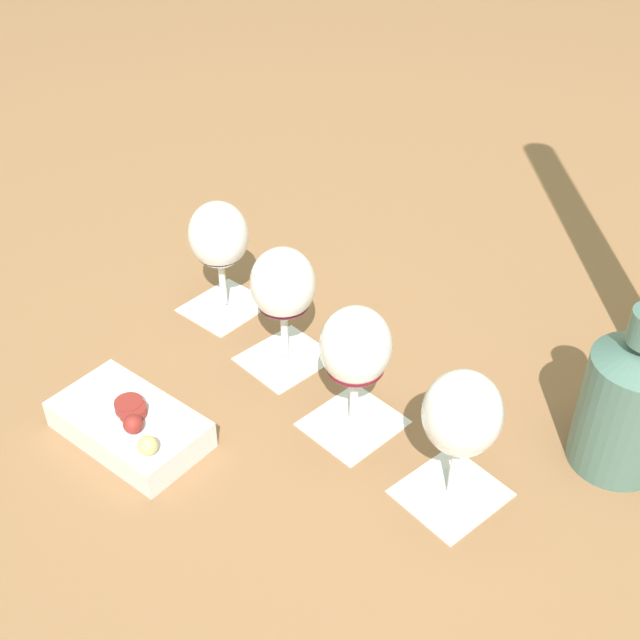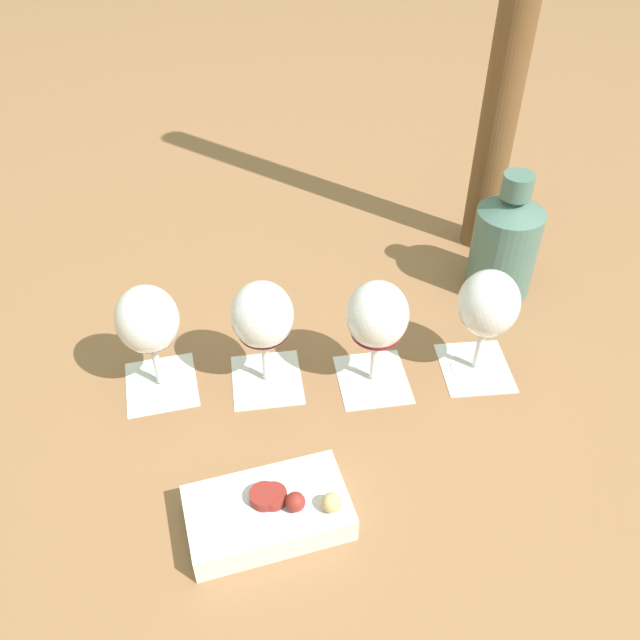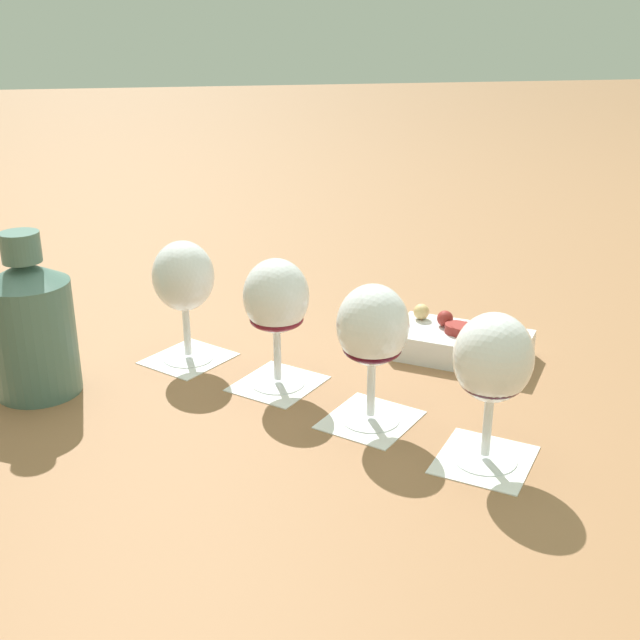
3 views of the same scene
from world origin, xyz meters
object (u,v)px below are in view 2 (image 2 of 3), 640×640
(ceramic_vase, at_px, (505,242))
(wine_glass_2, at_px, (263,320))
(wine_glass_3, at_px, (148,325))
(wine_glass_0, at_px, (488,308))
(wine_glass_1, at_px, (377,320))
(snack_dish, at_px, (269,512))

(ceramic_vase, bearing_deg, wine_glass_2, 69.12)
(ceramic_vase, bearing_deg, wine_glass_3, 62.29)
(wine_glass_0, relative_size, ceramic_vase, 0.80)
(wine_glass_1, relative_size, wine_glass_3, 1.00)
(wine_glass_1, bearing_deg, ceramic_vase, -96.57)
(wine_glass_3, distance_m, ceramic_vase, 0.53)
(wine_glass_0, height_order, snack_dish, wine_glass_0)
(wine_glass_3, height_order, snack_dish, wine_glass_3)
(wine_glass_1, bearing_deg, snack_dish, 98.93)
(wine_glass_0, distance_m, snack_dish, 0.37)
(wine_glass_1, relative_size, snack_dish, 0.79)
(wine_glass_0, height_order, wine_glass_2, same)
(wine_glass_2, height_order, snack_dish, wine_glass_2)
(wine_glass_1, xyz_separation_m, wine_glass_3, (0.21, 0.18, -0.00))
(wine_glass_0, height_order, ceramic_vase, ceramic_vase)
(wine_glass_3, relative_size, snack_dish, 0.79)
(wine_glass_0, relative_size, snack_dish, 0.79)
(wine_glass_3, xyz_separation_m, ceramic_vase, (-0.24, -0.47, -0.02))
(wine_glass_2, bearing_deg, wine_glass_3, 42.51)
(wine_glass_2, xyz_separation_m, snack_dish, (-0.15, 0.16, -0.09))
(wine_glass_1, distance_m, wine_glass_2, 0.14)
(wine_glass_1, relative_size, wine_glass_2, 1.00)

